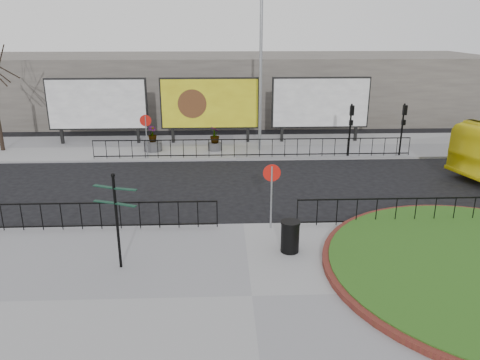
{
  "coord_description": "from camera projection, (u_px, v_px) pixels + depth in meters",
  "views": [
    {
      "loc": [
        -0.8,
        -16.38,
        7.4
      ],
      "look_at": [
        -0.1,
        0.89,
        1.58
      ],
      "focal_mm": 35.0,
      "sensor_mm": 36.0,
      "label": 1
    }
  ],
  "objects": [
    {
      "name": "speed_sign_near",
      "position": [
        272.0,
        182.0,
        16.95
      ],
      "size": [
        0.64,
        0.07,
        2.47
      ],
      "color": "gray",
      "rests_on": "pavement_near"
    },
    {
      "name": "planter_a",
      "position": [
        153.0,
        143.0,
        27.93
      ],
      "size": [
        1.07,
        1.07,
        1.5
      ],
      "color": "#4C4C4F",
      "rests_on": "pavement_far"
    },
    {
      "name": "fingerpost_sign",
      "position": [
        116.0,
        212.0,
        14.11
      ],
      "size": [
        1.42,
        0.72,
        3.1
      ],
      "rotation": [
        0.0,
        0.0,
        -0.43
      ],
      "color": "black",
      "rests_on": "pavement_near"
    },
    {
      "name": "planter_b",
      "position": [
        215.0,
        141.0,
        28.02
      ],
      "size": [
        0.85,
        0.85,
        1.45
      ],
      "color": "#4C4C4F",
      "rests_on": "pavement_far"
    },
    {
      "name": "signal_pole_b",
      "position": [
        403.0,
        122.0,
        26.44
      ],
      "size": [
        0.22,
        0.26,
        3.0
      ],
      "color": "black",
      "rests_on": "pavement_far"
    },
    {
      "name": "railing_near_left",
      "position": [
        81.0,
        216.0,
        17.17
      ],
      "size": [
        10.0,
        0.1,
        1.1
      ],
      "primitive_type": null,
      "color": "black",
      "rests_on": "pavement_near"
    },
    {
      "name": "billboard_right",
      "position": [
        321.0,
        103.0,
        29.57
      ],
      "size": [
        6.2,
        0.31,
        4.1
      ],
      "color": "black",
      "rests_on": "pavement_far"
    },
    {
      "name": "billboard_left",
      "position": [
        97.0,
        104.0,
        29.03
      ],
      "size": [
        6.2,
        0.31,
        4.1
      ],
      "color": "black",
      "rests_on": "pavement_far"
    },
    {
      "name": "speed_sign_far",
      "position": [
        146.0,
        127.0,
        26.0
      ],
      "size": [
        0.64,
        0.07,
        2.47
      ],
      "color": "gray",
      "rests_on": "pavement_far"
    },
    {
      "name": "building_backdrop",
      "position": [
        231.0,
        87.0,
        37.94
      ],
      "size": [
        40.0,
        10.0,
        5.0
      ],
      "primitive_type": "cube",
      "color": "slate",
      "rests_on": "ground"
    },
    {
      "name": "pavement_near",
      "position": [
        252.0,
        298.0,
        13.15
      ],
      "size": [
        30.0,
        10.0,
        0.12
      ],
      "primitive_type": "cube",
      "color": "gray",
      "rests_on": "ground"
    },
    {
      "name": "ground",
      "position": [
        243.0,
        226.0,
        17.9
      ],
      "size": [
        90.0,
        90.0,
        0.0
      ],
      "primitive_type": "plane",
      "color": "black",
      "rests_on": "ground"
    },
    {
      "name": "litter_bin",
      "position": [
        290.0,
        236.0,
        15.53
      ],
      "size": [
        0.66,
        0.66,
        1.09
      ],
      "color": "black",
      "rests_on": "pavement_near"
    },
    {
      "name": "railing_far",
      "position": [
        253.0,
        148.0,
        26.53
      ],
      "size": [
        18.0,
        0.1,
        1.1
      ],
      "primitive_type": null,
      "color": "black",
      "rests_on": "pavement_far"
    },
    {
      "name": "pavement_far",
      "position": [
        234.0,
        147.0,
        29.25
      ],
      "size": [
        44.0,
        6.0,
        0.12
      ],
      "primitive_type": "cube",
      "color": "gray",
      "rests_on": "ground"
    },
    {
      "name": "railing_near_right",
      "position": [
        416.0,
        211.0,
        17.65
      ],
      "size": [
        9.0,
        0.1,
        1.1
      ],
      "primitive_type": null,
      "color": "black",
      "rests_on": "pavement_near"
    },
    {
      "name": "billboard_mid",
      "position": [
        210.0,
        104.0,
        29.3
      ],
      "size": [
        6.2,
        0.31,
        4.1
      ],
      "color": "black",
      "rests_on": "pavement_far"
    },
    {
      "name": "lamp_post",
      "position": [
        261.0,
        70.0,
        26.84
      ],
      "size": [
        0.74,
        0.18,
        9.23
      ],
      "color": "gray",
      "rests_on": "pavement_far"
    },
    {
      "name": "signal_pole_a",
      "position": [
        351.0,
        122.0,
        26.33
      ],
      "size": [
        0.22,
        0.26,
        3.0
      ],
      "color": "black",
      "rests_on": "pavement_far"
    }
  ]
}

